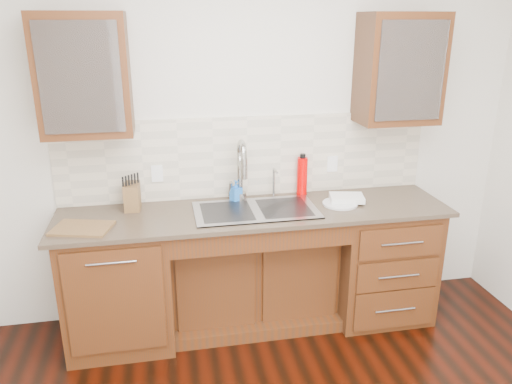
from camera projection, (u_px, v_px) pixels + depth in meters
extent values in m
cube|color=silver|center=(246.00, 135.00, 3.63)|extent=(4.00, 0.10, 2.70)
cube|color=#593014|center=(120.00, 282.00, 3.43)|extent=(0.70, 0.62, 0.88)
cube|color=#593014|center=(253.00, 275.00, 3.71)|extent=(1.20, 0.44, 0.70)
cube|color=#593014|center=(378.00, 258.00, 3.77)|extent=(0.70, 0.62, 0.88)
cube|color=#84705B|center=(255.00, 212.00, 3.44)|extent=(2.70, 0.65, 0.03)
cube|color=beige|center=(247.00, 157.00, 3.63)|extent=(2.70, 0.02, 0.59)
cube|color=#9E9EA5|center=(256.00, 222.00, 3.45)|extent=(0.84, 0.46, 0.19)
cylinder|color=#999993|center=(240.00, 174.00, 3.55)|extent=(0.04, 0.04, 0.40)
cylinder|color=#999993|center=(274.00, 182.00, 3.63)|extent=(0.02, 0.02, 0.24)
cube|color=#593014|center=(84.00, 75.00, 3.08)|extent=(0.55, 0.34, 0.75)
cube|color=#593014|center=(399.00, 69.00, 3.46)|extent=(0.55, 0.34, 0.75)
cube|color=white|center=(157.00, 174.00, 3.52)|extent=(0.08, 0.01, 0.12)
cube|color=white|center=(332.00, 164.00, 3.76)|extent=(0.08, 0.01, 0.12)
imported|color=blue|center=(236.00, 191.00, 3.57)|extent=(0.09, 0.09, 0.15)
cylinder|color=#E70000|center=(302.00, 176.00, 3.69)|extent=(0.09, 0.09, 0.28)
cylinder|color=silver|center=(340.00, 204.00, 3.53)|extent=(0.32, 0.32, 0.01)
cube|color=white|center=(347.00, 198.00, 3.56)|extent=(0.27, 0.22, 0.04)
cube|color=brown|center=(132.00, 196.00, 3.42)|extent=(0.11, 0.17, 0.18)
cube|color=olive|center=(82.00, 228.00, 3.12)|extent=(0.40, 0.33, 0.02)
imported|color=white|center=(63.00, 84.00, 3.08)|extent=(0.15, 0.15, 0.09)
imported|color=white|center=(95.00, 83.00, 3.11)|extent=(0.13, 0.13, 0.10)
imported|color=silver|center=(391.00, 77.00, 3.47)|extent=(0.12, 0.12, 0.09)
imported|color=white|center=(416.00, 76.00, 3.50)|extent=(0.14, 0.14, 0.10)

